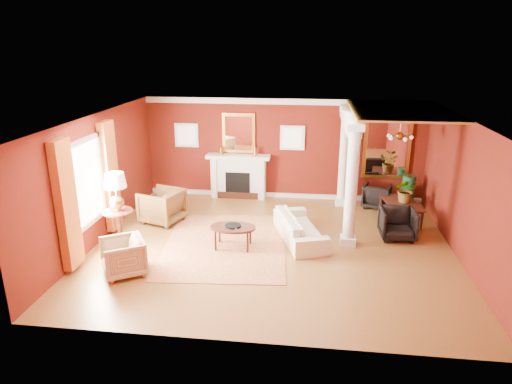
# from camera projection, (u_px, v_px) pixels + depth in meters

# --- Properties ---
(ground) EXTENTS (8.00, 8.00, 0.00)m
(ground) POSITION_uv_depth(u_px,v_px,m) (272.00, 246.00, 10.34)
(ground) COLOR brown
(ground) RESTS_ON ground
(room_shell) EXTENTS (8.04, 7.04, 2.92)m
(room_shell) POSITION_uv_depth(u_px,v_px,m) (273.00, 160.00, 9.70)
(room_shell) COLOR #5E0F0D
(room_shell) RESTS_ON ground
(fireplace) EXTENTS (1.85, 0.42, 1.29)m
(fireplace) POSITION_uv_depth(u_px,v_px,m) (238.00, 176.00, 13.41)
(fireplace) COLOR white
(fireplace) RESTS_ON ground
(overmantel_mirror) EXTENTS (0.95, 0.07, 1.15)m
(overmantel_mirror) POSITION_uv_depth(u_px,v_px,m) (239.00, 133.00, 13.14)
(overmantel_mirror) COLOR gold
(overmantel_mirror) RESTS_ON fireplace
(flank_window_left) EXTENTS (0.70, 0.07, 0.70)m
(flank_window_left) POSITION_uv_depth(u_px,v_px,m) (187.00, 135.00, 13.36)
(flank_window_left) COLOR white
(flank_window_left) RESTS_ON room_shell
(flank_window_right) EXTENTS (0.70, 0.07, 0.70)m
(flank_window_right) POSITION_uv_depth(u_px,v_px,m) (292.00, 138.00, 13.00)
(flank_window_right) COLOR white
(flank_window_right) RESTS_ON room_shell
(left_window) EXTENTS (0.21, 2.55, 2.60)m
(left_window) POSITION_uv_depth(u_px,v_px,m) (90.00, 188.00, 9.77)
(left_window) COLOR white
(left_window) RESTS_ON room_shell
(column_front) EXTENTS (0.36, 0.36, 2.80)m
(column_front) POSITION_uv_depth(u_px,v_px,m) (352.00, 185.00, 9.97)
(column_front) COLOR white
(column_front) RESTS_ON ground
(column_back) EXTENTS (0.36, 0.36, 2.80)m
(column_back) POSITION_uv_depth(u_px,v_px,m) (344.00, 156.00, 12.52)
(column_back) COLOR white
(column_back) RESTS_ON ground
(header_beam) EXTENTS (0.30, 3.20, 0.32)m
(header_beam) POSITION_uv_depth(u_px,v_px,m) (350.00, 119.00, 11.10)
(header_beam) COLOR white
(header_beam) RESTS_ON column_front
(amber_ceiling) EXTENTS (2.30, 3.40, 0.04)m
(amber_ceiling) POSITION_uv_depth(u_px,v_px,m) (400.00, 110.00, 10.75)
(amber_ceiling) COLOR gold
(amber_ceiling) RESTS_ON room_shell
(dining_mirror) EXTENTS (1.30, 0.07, 1.70)m
(dining_mirror) POSITION_uv_depth(u_px,v_px,m) (387.00, 149.00, 12.77)
(dining_mirror) COLOR gold
(dining_mirror) RESTS_ON room_shell
(chandelier) EXTENTS (0.60, 0.62, 0.75)m
(chandelier) POSITION_uv_depth(u_px,v_px,m) (400.00, 136.00, 10.99)
(chandelier) COLOR #B47438
(chandelier) RESTS_ON room_shell
(crown_trim) EXTENTS (8.00, 0.08, 0.16)m
(crown_trim) POSITION_uv_depth(u_px,v_px,m) (284.00, 102.00, 12.71)
(crown_trim) COLOR white
(crown_trim) RESTS_ON room_shell
(base_trim) EXTENTS (8.00, 0.08, 0.12)m
(base_trim) POSITION_uv_depth(u_px,v_px,m) (283.00, 195.00, 13.58)
(base_trim) COLOR white
(base_trim) RESTS_ON ground
(rug) EXTENTS (3.00, 3.82, 0.01)m
(rug) POSITION_uv_depth(u_px,v_px,m) (225.00, 244.00, 10.43)
(rug) COLOR maroon
(rug) RESTS_ON ground
(sofa) EXTENTS (1.21, 2.16, 0.81)m
(sofa) POSITION_uv_depth(u_px,v_px,m) (300.00, 223.00, 10.58)
(sofa) COLOR #F3E8CC
(sofa) RESTS_ON ground
(armchair_leopard) EXTENTS (1.11, 1.15, 0.95)m
(armchair_leopard) POSITION_uv_depth(u_px,v_px,m) (162.00, 204.00, 11.59)
(armchair_leopard) COLOR black
(armchair_leopard) RESTS_ON ground
(armchair_stripe) EXTENTS (1.05, 1.06, 0.81)m
(armchair_stripe) POSITION_uv_depth(u_px,v_px,m) (123.00, 255.00, 9.01)
(armchair_stripe) COLOR tan
(armchair_stripe) RESTS_ON ground
(coffee_table) EXTENTS (1.02, 1.02, 0.51)m
(coffee_table) POSITION_uv_depth(u_px,v_px,m) (233.00, 228.00, 10.13)
(coffee_table) COLOR black
(coffee_table) RESTS_ON ground
(coffee_book) EXTENTS (0.18, 0.06, 0.25)m
(coffee_book) POSITION_uv_depth(u_px,v_px,m) (231.00, 221.00, 10.07)
(coffee_book) COLOR black
(coffee_book) RESTS_ON coffee_table
(side_table) EXTENTS (0.67, 0.67, 1.67)m
(side_table) POSITION_uv_depth(u_px,v_px,m) (116.00, 195.00, 10.20)
(side_table) COLOR black
(side_table) RESTS_ON ground
(dining_table) EXTENTS (0.69, 1.47, 0.79)m
(dining_table) POSITION_uv_depth(u_px,v_px,m) (402.00, 206.00, 11.71)
(dining_table) COLOR black
(dining_table) RESTS_ON ground
(dining_chair_near) EXTENTS (0.80, 0.76, 0.80)m
(dining_chair_near) POSITION_uv_depth(u_px,v_px,m) (398.00, 222.00, 10.64)
(dining_chair_near) COLOR black
(dining_chair_near) RESTS_ON ground
(dining_chair_far) EXTENTS (0.87, 0.84, 0.73)m
(dining_chair_far) POSITION_uv_depth(u_px,v_px,m) (377.00, 195.00, 12.66)
(dining_chair_far) COLOR black
(dining_chair_far) RESTS_ON ground
(green_urn) EXTENTS (0.39, 0.39, 0.92)m
(green_urn) POSITION_uv_depth(u_px,v_px,m) (407.00, 195.00, 12.64)
(green_urn) COLOR #144022
(green_urn) RESTS_ON ground
(potted_plant) EXTENTS (0.69, 0.74, 0.50)m
(potted_plant) POSITION_uv_depth(u_px,v_px,m) (407.00, 182.00, 11.53)
(potted_plant) COLOR #26591E
(potted_plant) RESTS_ON dining_table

